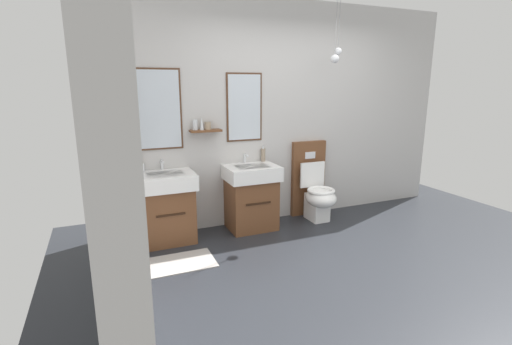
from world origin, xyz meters
name	(u,v)px	position (x,y,z in m)	size (l,w,h in m)	color
ground_plane	(370,275)	(0.00, 0.00, -0.05)	(5.81, 4.75, 0.10)	#23262B
wall_back	(288,113)	(-0.02, 1.72, 1.36)	(4.61, 0.52, 2.73)	#B7B5B2
wall_left	(104,142)	(-2.25, 0.00, 1.36)	(0.12, 3.55, 2.73)	#B7B5B2
bath_mat	(180,263)	(-1.65, 0.84, 0.01)	(0.68, 0.44, 0.01)	#9E9993
vanity_sink_left	(167,206)	(-1.65, 1.44, 0.41)	(0.62, 0.51, 0.78)	brown
tap_on_left_sink	(162,164)	(-1.65, 1.63, 0.86)	(0.03, 0.13, 0.11)	silver
vanity_sink_right	(251,196)	(-0.64, 1.44, 0.41)	(0.62, 0.51, 0.78)	brown
tap_on_right_sink	(245,157)	(-0.64, 1.63, 0.86)	(0.03, 0.13, 0.11)	silver
toilet	(314,190)	(0.25, 1.46, 0.38)	(0.48, 0.62, 1.00)	brown
toothbrush_cup	(141,167)	(-1.88, 1.62, 0.84)	(0.07, 0.08, 0.21)	silver
soap_dispenser	(263,155)	(-0.41, 1.63, 0.87)	(0.06, 0.06, 0.20)	gray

